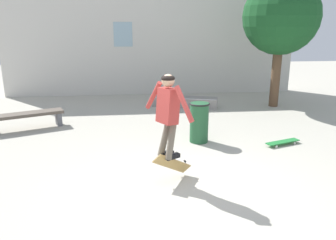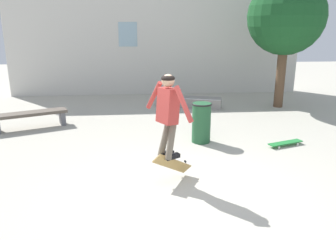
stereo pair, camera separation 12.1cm
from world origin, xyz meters
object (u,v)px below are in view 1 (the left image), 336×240
park_bench (27,117)px  skateboard_resting (283,142)px  skateboard_flipping (172,164)px  trash_bin (199,122)px  tree_right (281,17)px  skater (168,109)px  skate_ledge (185,102)px

park_bench → skateboard_resting: (6.14, -1.88, -0.26)m
skateboard_flipping → trash_bin: bearing=31.9°
tree_right → skateboard_flipping: bearing=-128.1°
skateboard_resting → tree_right: bearing=50.8°
trash_bin → skater: 2.37m
park_bench → skater: size_ratio=1.32×
trash_bin → skateboard_resting: 1.95m
tree_right → skateboard_flipping: 7.13m
tree_right → trash_bin: 5.19m
skater → skateboard_resting: (2.80, 1.59, -1.23)m
trash_bin → skateboard_flipping: bearing=-113.8°
park_bench → skateboard_flipping: (3.42, -3.41, -0.01)m
skateboard_flipping → tree_right: bearing=17.6°
skate_ledge → skateboard_resting: skate_ledge is taller
skater → park_bench: bearing=102.5°
tree_right → skateboard_flipping: (-4.10, -5.23, -2.57)m
skateboard_resting → skate_ledge: bearing=94.0°
skater → skateboard_flipping: skater is taller
tree_right → trash_bin: size_ratio=4.45×
trash_bin → skateboard_flipping: size_ratio=1.29×
skateboard_flipping → skateboard_resting: (2.72, 1.53, -0.25)m
tree_right → skateboard_resting: (-1.38, -3.70, -2.82)m
skater → skateboard_resting: size_ratio=1.60×
tree_right → skateboard_resting: tree_right is taller
skateboard_resting → skater: bearing=-169.2°
park_bench → skateboard_flipping: size_ratio=2.58×
skater → skateboard_flipping: (0.08, 0.06, -0.98)m
tree_right → skateboard_flipping: size_ratio=5.73×
skateboard_flipping → skateboard_resting: size_ratio=0.82×
tree_right → park_bench: size_ratio=2.22×
park_bench → skateboard_resting: 6.43m
tree_right → skate_ledge: bearing=175.9°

